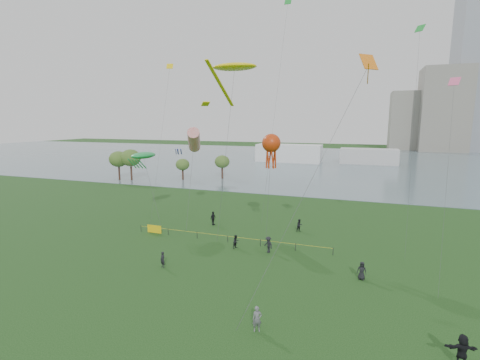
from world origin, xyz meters
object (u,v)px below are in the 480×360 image
(fence, at_px, (182,232))
(kite_octopus, at_px, (271,144))
(kite_stingray, at_px, (234,67))
(kite_flyer, at_px, (257,319))

(fence, xyz_separation_m, kite_octopus, (10.59, 2.41, 10.94))
(fence, bearing_deg, kite_stingray, 22.09)
(fence, bearing_deg, kite_octopus, 12.81)
(kite_flyer, relative_size, kite_octopus, 0.14)
(fence, relative_size, kite_octopus, 1.90)
(kite_stingray, height_order, kite_octopus, kite_stingray)
(kite_octopus, bearing_deg, fence, -156.13)
(kite_stingray, distance_m, kite_octopus, 9.74)
(kite_flyer, bearing_deg, kite_octopus, 78.87)
(fence, distance_m, kite_octopus, 15.42)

